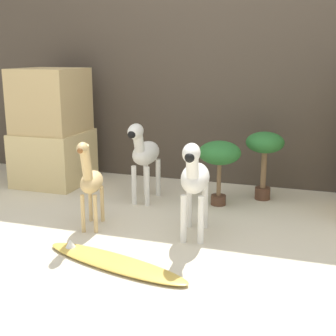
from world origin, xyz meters
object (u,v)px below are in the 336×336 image
object	(u,v)px
zebra_left	(144,153)
potted_palm_back	(220,156)
zebra_right	(194,178)
surfboard	(113,262)
giraffe_figurine	(91,180)
potted_palm_front	(265,148)

from	to	relation	value
zebra_left	potted_palm_back	size ratio (longest dim) A/B	1.29
zebra_right	zebra_left	bearing A→B (deg)	133.51
zebra_right	surfboard	size ratio (longest dim) A/B	0.66
zebra_right	zebra_left	world-z (taller)	same
giraffe_figurine	potted_palm_back	world-z (taller)	giraffe_figurine
potted_palm_back	giraffe_figurine	bearing A→B (deg)	-132.80
giraffe_figurine	potted_palm_back	size ratio (longest dim) A/B	1.24
zebra_right	potted_palm_back	world-z (taller)	zebra_right
zebra_right	giraffe_figurine	world-z (taller)	zebra_right
surfboard	potted_palm_back	bearing A→B (deg)	74.69
zebra_left	surfboard	size ratio (longest dim) A/B	0.66
zebra_right	potted_palm_back	distance (m)	0.68
giraffe_figurine	potted_palm_front	xyz separation A→B (m)	(0.99, 0.99, 0.08)
potted_palm_back	zebra_right	bearing A→B (deg)	-90.87
giraffe_figurine	surfboard	size ratio (longest dim) A/B	0.64
zebra_right	giraffe_figurine	bearing A→B (deg)	-174.63
potted_palm_front	surfboard	xyz separation A→B (m)	(-0.63, -1.45, -0.40)
zebra_left	potted_palm_back	distance (m)	0.57
zebra_right	zebra_left	size ratio (longest dim) A/B	1.00
giraffe_figurine	potted_palm_back	bearing A→B (deg)	47.20
potted_palm_front	zebra_right	bearing A→B (deg)	-108.61
potted_palm_front	surfboard	world-z (taller)	potted_palm_front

